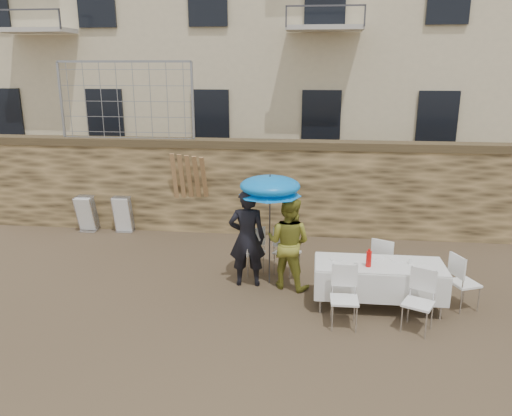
# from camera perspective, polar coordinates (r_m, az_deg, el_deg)

# --- Properties ---
(ground) EXTENTS (80.00, 80.00, 0.00)m
(ground) POSITION_cam_1_polar(r_m,az_deg,el_deg) (7.72, -4.99, -14.51)
(ground) COLOR brown
(ground) RESTS_ON ground
(stone_wall) EXTENTS (13.00, 0.50, 2.20)m
(stone_wall) POSITION_cam_1_polar(r_m,az_deg,el_deg) (11.93, -0.36, 2.35)
(stone_wall) COLOR brown
(stone_wall) RESTS_ON ground
(chain_link_fence) EXTENTS (3.20, 0.06, 1.80)m
(chain_link_fence) POSITION_cam_1_polar(r_m,az_deg,el_deg) (12.35, -14.64, 11.71)
(chain_link_fence) COLOR gray
(chain_link_fence) RESTS_ON stone_wall
(man_suit) EXTENTS (0.70, 0.50, 1.82)m
(man_suit) POSITION_cam_1_polar(r_m,az_deg,el_deg) (9.02, -1.03, -3.45)
(man_suit) COLOR black
(man_suit) RESTS_ON ground
(woman_dress) EXTENTS (1.00, 0.89, 1.70)m
(woman_dress) POSITION_cam_1_polar(r_m,az_deg,el_deg) (8.98, 3.74, -3.98)
(woman_dress) COLOR #ADAB35
(woman_dress) RESTS_ON ground
(umbrella) EXTENTS (1.13, 1.13, 1.91)m
(umbrella) POSITION_cam_1_polar(r_m,az_deg,el_deg) (8.82, 1.61, 2.13)
(umbrella) COLOR #3F3F44
(umbrella) RESTS_ON ground
(couple_chair_left) EXTENTS (0.68, 0.68, 0.96)m
(couple_chair_left) POSITION_cam_1_polar(r_m,az_deg,el_deg) (9.68, -0.58, -4.76)
(couple_chair_left) COLOR white
(couple_chair_left) RESTS_ON ground
(couple_chair_right) EXTENTS (0.66, 0.66, 0.96)m
(couple_chair_right) POSITION_cam_1_polar(r_m,az_deg,el_deg) (9.63, 3.57, -4.92)
(couple_chair_right) COLOR white
(couple_chair_right) RESTS_ON ground
(banquet_table) EXTENTS (2.10, 0.85, 0.78)m
(banquet_table) POSITION_cam_1_polar(r_m,az_deg,el_deg) (8.51, 13.94, -6.45)
(banquet_table) COLOR silver
(banquet_table) RESTS_ON ground
(soda_bottle) EXTENTS (0.09, 0.09, 0.26)m
(soda_bottle) POSITION_cam_1_polar(r_m,az_deg,el_deg) (8.28, 12.76, -5.70)
(soda_bottle) COLOR red
(soda_bottle) RESTS_ON banquet_table
(table_chair_front_left) EXTENTS (0.49, 0.49, 0.96)m
(table_chair_front_left) POSITION_cam_1_polar(r_m,az_deg,el_deg) (7.87, 10.07, -10.13)
(table_chair_front_left) COLOR white
(table_chair_front_left) RESTS_ON ground
(table_chair_front_right) EXTENTS (0.64, 0.64, 0.96)m
(table_chair_front_right) POSITION_cam_1_polar(r_m,az_deg,el_deg) (8.02, 18.06, -10.18)
(table_chair_front_right) COLOR white
(table_chair_front_right) RESTS_ON ground
(table_chair_back) EXTENTS (0.64, 0.64, 0.96)m
(table_chair_back) POSITION_cam_1_polar(r_m,az_deg,el_deg) (9.36, 14.47, -6.04)
(table_chair_back) COLOR white
(table_chair_back) RESTS_ON ground
(table_chair_side) EXTENTS (0.63, 0.63, 0.96)m
(table_chair_side) POSITION_cam_1_polar(r_m,az_deg,el_deg) (8.99, 22.71, -7.76)
(table_chair_side) COLOR white
(table_chair_side) RESTS_ON ground
(chair_stack_left) EXTENTS (0.46, 0.40, 0.92)m
(chair_stack_left) POSITION_cam_1_polar(r_m,az_deg,el_deg) (12.88, -18.54, -0.42)
(chair_stack_left) COLOR white
(chair_stack_left) RESTS_ON ground
(chair_stack_right) EXTENTS (0.46, 0.32, 0.92)m
(chair_stack_right) POSITION_cam_1_polar(r_m,az_deg,el_deg) (12.52, -14.80, -0.56)
(chair_stack_right) COLOR white
(chair_stack_right) RESTS_ON ground
(wood_planks) EXTENTS (0.70, 0.20, 2.00)m
(wood_planks) POSITION_cam_1_polar(r_m,az_deg,el_deg) (11.96, -7.70, 1.75)
(wood_planks) COLOR #A37749
(wood_planks) RESTS_ON ground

